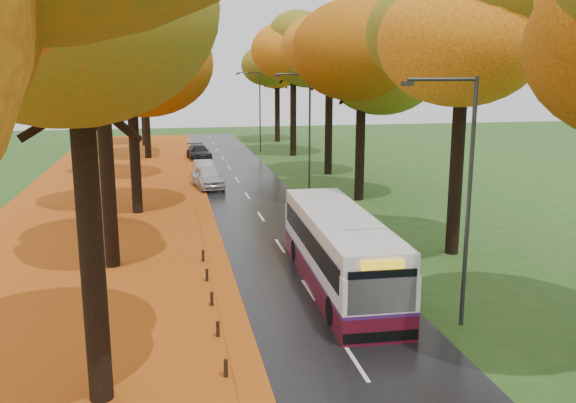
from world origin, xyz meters
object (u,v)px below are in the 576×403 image
object	(u,v)px
streetlamp_far	(257,105)
bus	(339,249)
streetlamp_mid	(306,124)
car_white	(208,177)
car_dark	(199,152)
car_silver	(204,169)
streetlamp_near	(462,184)

from	to	relation	value
streetlamp_far	bus	xyz separation A→B (m)	(-2.72, -39.74, -3.21)
streetlamp_mid	bus	xyz separation A→B (m)	(-2.72, -17.74, -3.21)
car_white	car_dark	bearing A→B (deg)	81.44
streetlamp_mid	car_silver	world-z (taller)	streetlamp_mid
car_silver	car_white	bearing A→B (deg)	-96.29
streetlamp_far	streetlamp_near	bearing A→B (deg)	-90.00
streetlamp_near	bus	xyz separation A→B (m)	(-2.72, 4.26, -3.21)
streetlamp_mid	car_dark	distance (m)	19.00
streetlamp_mid	car_dark	world-z (taller)	streetlamp_mid
streetlamp_mid	car_silver	bearing A→B (deg)	129.14
streetlamp_far	car_white	bearing A→B (deg)	-108.63
streetlamp_mid	car_silver	size ratio (longest dim) A/B	2.05
car_white	car_silver	bearing A→B (deg)	81.86
streetlamp_near	streetlamp_far	world-z (taller)	same
bus	car_silver	bearing A→B (deg)	99.80
bus	car_white	bearing A→B (deg)	101.45
bus	car_silver	distance (m)	25.74
streetlamp_near	bus	distance (m)	5.99
bus	car_dark	size ratio (longest dim) A/B	2.37
streetlamp_mid	bus	distance (m)	18.23
streetlamp_mid	car_dark	xyz separation A→B (m)	(-6.19, 17.51, -4.02)
car_silver	car_dark	size ratio (longest dim) A/B	0.87
streetlamp_near	bus	bearing A→B (deg)	122.50
car_dark	car_silver	bearing A→B (deg)	-97.80
streetlamp_mid	car_silver	distance (m)	10.76
streetlamp_mid	streetlamp_far	size ratio (longest dim) A/B	1.00
streetlamp_mid	car_dark	size ratio (longest dim) A/B	1.77
streetlamp_far	car_dark	distance (m)	8.64
car_silver	streetlamp_far	bearing A→B (deg)	59.89
streetlamp_near	car_dark	distance (m)	40.19
streetlamp_mid	bus	world-z (taller)	streetlamp_mid
streetlamp_near	streetlamp_far	xyz separation A→B (m)	(0.00, 44.00, 0.00)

